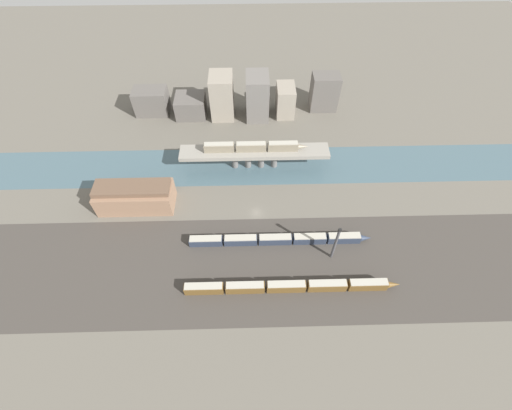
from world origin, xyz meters
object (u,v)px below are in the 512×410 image
Objects in this scene: train_yard_near at (290,286)px; signal_tower at (335,244)px; train_on_bridge at (254,147)px; warehouse_building at (135,196)px; train_yard_mid at (279,239)px.

signal_tower reaches higher than train_yard_near.
signal_tower is at bearing -60.26° from train_on_bridge.
train_yard_near is 2.45× the size of warehouse_building.
signal_tower reaches higher than train_yard_mid.
train_yard_near is 1.07× the size of train_yard_mid.
train_yard_near is at bearing -33.33° from warehouse_building.
train_on_bridge is at bearing 100.23° from train_yard_near.
train_yard_mid is 58.35m from warehouse_building.
train_yard_near is 4.18× the size of signal_tower.
signal_tower reaches higher than warehouse_building.
train_on_bridge is 2.55× the size of signal_tower.
train_yard_mid is 2.28× the size of warehouse_building.
train_on_bridge is 41.75m from train_yard_mid.
warehouse_building reaches higher than train_yard_near.
train_on_bridge is at bearing 119.74° from signal_tower.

